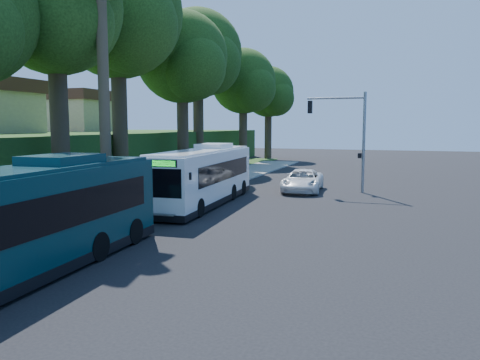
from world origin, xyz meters
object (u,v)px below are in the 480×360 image
at_px(white_bus, 204,175).
at_px(pickup, 303,181).
at_px(teal_bus, 24,220).
at_px(bus_shelter, 107,181).

xyz_separation_m(white_bus, pickup, (4.50, 7.30, -0.96)).
xyz_separation_m(teal_bus, pickup, (4.34, 21.61, -1.03)).
xyz_separation_m(bus_shelter, white_bus, (3.45, 4.85, -0.07)).
xyz_separation_m(bus_shelter, pickup, (7.95, 12.15, -1.03)).
bearing_deg(teal_bus, pickup, 76.09).
bearing_deg(bus_shelter, pickup, 56.79).
bearing_deg(pickup, teal_bus, -105.61).
distance_m(white_bus, pickup, 8.63).
bearing_deg(teal_bus, bus_shelter, 108.33).
bearing_deg(white_bus, bus_shelter, -128.69).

